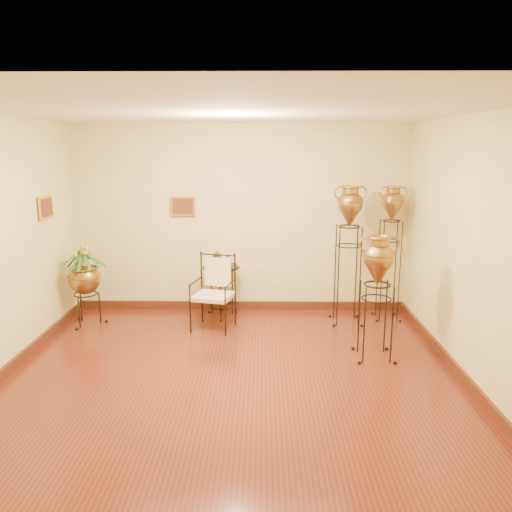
{
  "coord_description": "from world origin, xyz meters",
  "views": [
    {
      "loc": [
        0.34,
        -4.91,
        2.46
      ],
      "look_at": [
        0.25,
        1.3,
        1.1
      ],
      "focal_mm": 35.0,
      "sensor_mm": 36.0,
      "label": 1
    }
  ],
  "objects_px": {
    "armchair": "(213,293)",
    "side_table": "(221,290)",
    "amphora_tall": "(390,252)",
    "planter_urn": "(84,275)",
    "amphora_mid": "(348,254)"
  },
  "relations": [
    {
      "from": "amphora_tall",
      "to": "side_table",
      "type": "height_order",
      "value": "amphora_tall"
    },
    {
      "from": "amphora_mid",
      "to": "amphora_tall",
      "type": "bearing_deg",
      "value": 15.81
    },
    {
      "from": "amphora_mid",
      "to": "side_table",
      "type": "height_order",
      "value": "amphora_mid"
    },
    {
      "from": "amphora_tall",
      "to": "amphora_mid",
      "type": "relative_size",
      "value": 0.99
    },
    {
      "from": "armchair",
      "to": "side_table",
      "type": "distance_m",
      "value": 0.55
    },
    {
      "from": "amphora_mid",
      "to": "planter_urn",
      "type": "distance_m",
      "value": 3.69
    },
    {
      "from": "armchair",
      "to": "side_table",
      "type": "xyz_separation_m",
      "value": [
        0.07,
        0.54,
        -0.11
      ]
    },
    {
      "from": "amphora_tall",
      "to": "armchair",
      "type": "relative_size",
      "value": 1.92
    },
    {
      "from": "amphora_mid",
      "to": "side_table",
      "type": "bearing_deg",
      "value": 172.2
    },
    {
      "from": "amphora_mid",
      "to": "side_table",
      "type": "relative_size",
      "value": 2.05
    },
    {
      "from": "amphora_tall",
      "to": "armchair",
      "type": "distance_m",
      "value": 2.58
    },
    {
      "from": "amphora_mid",
      "to": "armchair",
      "type": "relative_size",
      "value": 1.94
    },
    {
      "from": "side_table",
      "to": "amphora_mid",
      "type": "bearing_deg",
      "value": -7.8
    },
    {
      "from": "amphora_tall",
      "to": "amphora_mid",
      "type": "distance_m",
      "value": 0.65
    },
    {
      "from": "armchair",
      "to": "planter_urn",
      "type": "bearing_deg",
      "value": -171.59
    }
  ]
}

